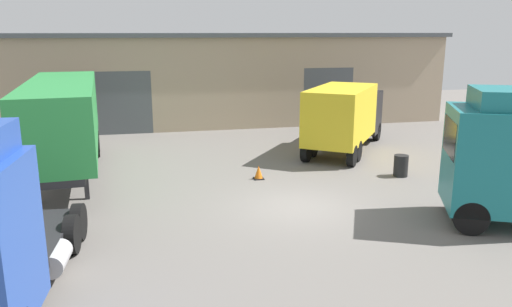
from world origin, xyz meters
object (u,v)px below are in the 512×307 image
tractor_unit_teal (506,162)px  oil_drum (401,166)px  container_trailer_green (63,117)px  traffic_cone (259,173)px  box_truck_black (345,114)px

tractor_unit_teal → oil_drum: bearing=-61.1°
tractor_unit_teal → oil_drum: size_ratio=7.57×
container_trailer_green → traffic_cone: 8.06m
container_trailer_green → traffic_cone: (7.51, -1.87, -2.24)m
oil_drum → tractor_unit_teal: bearing=-85.5°
tractor_unit_teal → oil_drum: tractor_unit_teal is taller
traffic_cone → box_truck_black: bearing=36.7°
box_truck_black → traffic_cone: size_ratio=12.94×
tractor_unit_teal → box_truck_black: size_ratio=0.94×
tractor_unit_teal → container_trailer_green: bearing=-6.3°
box_truck_black → traffic_cone: 6.71m
box_truck_black → oil_drum: box_truck_black is taller
box_truck_black → traffic_cone: bearing=162.6°
tractor_unit_teal → traffic_cone: size_ratio=12.11×
box_truck_black → oil_drum: size_ratio=8.09×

